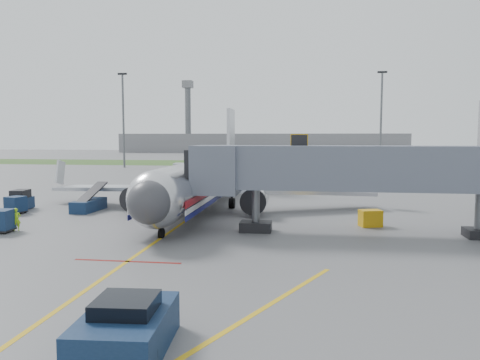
# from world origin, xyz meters

# --- Properties ---
(ground) EXTENTS (400.00, 400.00, 0.00)m
(ground) POSITION_xyz_m (0.00, 0.00, 0.00)
(ground) COLOR #565659
(ground) RESTS_ON ground
(grass_strip) EXTENTS (300.00, 25.00, 0.01)m
(grass_strip) POSITION_xyz_m (0.00, 90.00, 0.01)
(grass_strip) COLOR #2D4C1E
(grass_strip) RESTS_ON ground
(apron_markings) EXTENTS (21.52, 50.00, 0.01)m
(apron_markings) POSITION_xyz_m (0.00, -7.40, 0.00)
(apron_markings) COLOR gold
(apron_markings) RESTS_ON ground
(airliner) EXTENTS (32.10, 35.67, 10.25)m
(airliner) POSITION_xyz_m (0.00, 15.25, 2.65)
(airliner) COLOR silver
(airliner) RESTS_ON ground
(jet_bridge) EXTENTS (25.30, 4.00, 6.90)m
(jet_bridge) POSITION_xyz_m (12.86, 5.00, 4.47)
(jet_bridge) COLOR slate
(jet_bridge) RESTS_ON ground
(light_mast_left) EXTENTS (2.00, 0.44, 20.40)m
(light_mast_left) POSITION_xyz_m (-30.00, 70.00, 10.78)
(light_mast_left) COLOR #595B60
(light_mast_left) RESTS_ON ground
(light_mast_right) EXTENTS (2.00, 0.44, 20.40)m
(light_mast_right) POSITION_xyz_m (25.00, 75.00, 10.78)
(light_mast_right) COLOR #595B60
(light_mast_right) RESTS_ON ground
(distant_terminal) EXTENTS (120.00, 14.00, 8.00)m
(distant_terminal) POSITION_xyz_m (-10.00, 170.00, 4.00)
(distant_terminal) COLOR slate
(distant_terminal) RESTS_ON ground
(control_tower) EXTENTS (4.00, 4.00, 30.00)m
(control_tower) POSITION_xyz_m (-40.00, 165.00, 17.33)
(control_tower) COLOR #595B60
(control_tower) RESTS_ON ground
(pushback_tug) EXTENTS (2.80, 4.30, 1.72)m
(pushback_tug) POSITION_xyz_m (4.00, -14.13, 0.72)
(pushback_tug) COLOR #0E213E
(pushback_tug) RESTS_ON ground
(baggage_tug) EXTENTS (1.63, 2.76, 1.84)m
(baggage_tug) POSITION_xyz_m (-16.54, 11.80, 0.82)
(baggage_tug) COLOR #0E213E
(baggage_tug) RESTS_ON ground
(baggage_cart_a) EXTENTS (1.61, 1.61, 1.60)m
(baggage_cart_a) POSITION_xyz_m (-11.70, 2.11, 0.82)
(baggage_cart_a) COLOR #0E213E
(baggage_cart_a) RESTS_ON ground
(baggage_cart_c) EXTENTS (1.71, 1.71, 1.51)m
(baggage_cart_c) POSITION_xyz_m (-15.65, 9.71, 0.77)
(baggage_cart_c) COLOR #0E213E
(baggage_cart_c) RESTS_ON ground
(belt_loader) EXTENTS (1.74, 4.99, 2.41)m
(belt_loader) POSITION_xyz_m (-10.00, 12.06, 0.60)
(belt_loader) COLOR #0E213E
(belt_loader) RESTS_ON ground
(ground_power_cart) EXTENTS (1.80, 1.45, 1.25)m
(ground_power_cart) POSITION_xyz_m (14.32, 8.00, 0.62)
(ground_power_cart) COLOR #D0960C
(ground_power_cart) RESTS_ON ground
(ramp_worker) EXTENTS (0.71, 0.67, 1.63)m
(ramp_worker) POSITION_xyz_m (-11.00, 2.81, 0.82)
(ramp_worker) COLOR #8DCD18
(ramp_worker) RESTS_ON ground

